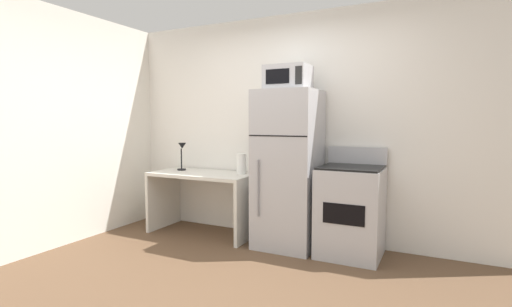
{
  "coord_description": "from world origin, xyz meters",
  "views": [
    {
      "loc": [
        1.56,
        -2.46,
        1.37
      ],
      "look_at": [
        -0.2,
        1.1,
        1.03
      ],
      "focal_mm": 26.29,
      "sensor_mm": 36.0,
      "label": 1
    }
  ],
  "objects_px": {
    "desk": "(203,190)",
    "desk_lamp": "(182,152)",
    "paper_towel_roll": "(241,164)",
    "refrigerator": "(288,169)",
    "oven_range": "(350,211)",
    "microwave": "(288,78)"
  },
  "relations": [
    {
      "from": "desk",
      "to": "desk_lamp",
      "type": "distance_m",
      "value": 0.58
    },
    {
      "from": "paper_towel_roll",
      "to": "microwave",
      "type": "height_order",
      "value": "microwave"
    },
    {
      "from": "desk_lamp",
      "to": "paper_towel_roll",
      "type": "bearing_deg",
      "value": 3.94
    },
    {
      "from": "microwave",
      "to": "oven_range",
      "type": "relative_size",
      "value": 0.42
    },
    {
      "from": "desk",
      "to": "refrigerator",
      "type": "bearing_deg",
      "value": 0.42
    },
    {
      "from": "desk",
      "to": "oven_range",
      "type": "height_order",
      "value": "oven_range"
    },
    {
      "from": "paper_towel_roll",
      "to": "refrigerator",
      "type": "bearing_deg",
      "value": -9.07
    },
    {
      "from": "refrigerator",
      "to": "microwave",
      "type": "bearing_deg",
      "value": -89.68
    },
    {
      "from": "microwave",
      "to": "desk_lamp",
      "type": "bearing_deg",
      "value": 177.45
    },
    {
      "from": "microwave",
      "to": "refrigerator",
      "type": "bearing_deg",
      "value": 90.32
    },
    {
      "from": "desk_lamp",
      "to": "microwave",
      "type": "distance_m",
      "value": 1.69
    },
    {
      "from": "desk_lamp",
      "to": "refrigerator",
      "type": "xyz_separation_m",
      "value": [
        1.46,
        -0.04,
        -0.14
      ]
    },
    {
      "from": "refrigerator",
      "to": "oven_range",
      "type": "bearing_deg",
      "value": 0.99
    },
    {
      "from": "desk_lamp",
      "to": "microwave",
      "type": "bearing_deg",
      "value": -2.55
    },
    {
      "from": "paper_towel_roll",
      "to": "desk_lamp",
      "type": "bearing_deg",
      "value": -176.06
    },
    {
      "from": "paper_towel_roll",
      "to": "oven_range",
      "type": "xyz_separation_m",
      "value": [
        1.31,
        -0.09,
        -0.4
      ]
    },
    {
      "from": "desk_lamp",
      "to": "desk",
      "type": "bearing_deg",
      "value": -8.32
    },
    {
      "from": "microwave",
      "to": "oven_range",
      "type": "height_order",
      "value": "microwave"
    },
    {
      "from": "desk_lamp",
      "to": "microwave",
      "type": "height_order",
      "value": "microwave"
    },
    {
      "from": "paper_towel_roll",
      "to": "oven_range",
      "type": "distance_m",
      "value": 1.38
    },
    {
      "from": "oven_range",
      "to": "desk_lamp",
      "type": "bearing_deg",
      "value": 179.14
    },
    {
      "from": "desk_lamp",
      "to": "paper_towel_roll",
      "type": "distance_m",
      "value": 0.84
    }
  ]
}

